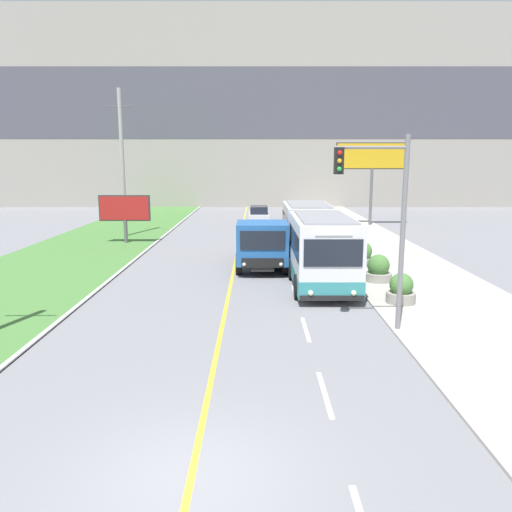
{
  "coord_description": "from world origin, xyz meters",
  "views": [
    {
      "loc": [
        1.13,
        -7.74,
        5.39
      ],
      "look_at": [
        1.1,
        13.23,
        1.4
      ],
      "focal_mm": 35.0,
      "sensor_mm": 36.0,
      "label": 1
    }
  ],
  "objects": [
    {
      "name": "billboard_small",
      "position": [
        -7.59,
        25.27,
        2.24
      ],
      "size": [
        3.38,
        0.24,
        3.2
      ],
      "color": "#59595B",
      "rests_on": "ground_plane"
    },
    {
      "name": "planter_round_third",
      "position": [
        6.66,
        17.73,
        0.61
      ],
      "size": [
        1.25,
        1.25,
        1.23
      ],
      "color": "gray",
      "rests_on": "sidewalk_right"
    },
    {
      "name": "ground_plane",
      "position": [
        0.0,
        0.0,
        0.0
      ],
      "size": [
        300.0,
        300.0,
        0.0
      ],
      "primitive_type": "plane",
      "color": "slate"
    },
    {
      "name": "utility_pole_far",
      "position": [
        -8.42,
        28.45,
        5.26
      ],
      "size": [
        1.8,
        0.28,
        10.42
      ],
      "color": "#9E9E99",
      "rests_on": "ground_plane"
    },
    {
      "name": "planter_round_near",
      "position": [
        6.65,
        10.64,
        0.57
      ],
      "size": [
        1.11,
        1.11,
        1.15
      ],
      "color": "gray",
      "rests_on": "sidewalk_right"
    },
    {
      "name": "planter_round_second",
      "position": [
        6.64,
        14.18,
        0.6
      ],
      "size": [
        1.24,
        1.24,
        1.2
      ],
      "color": "gray",
      "rests_on": "sidewalk_right"
    },
    {
      "name": "apartment_block_background",
      "position": [
        0.0,
        55.82,
        11.42
      ],
      "size": [
        80.0,
        8.04,
        22.84
      ],
      "color": "gray",
      "rests_on": "ground_plane"
    },
    {
      "name": "city_bus",
      "position": [
        3.96,
        16.22,
        1.59
      ],
      "size": [
        2.63,
        12.18,
        3.14
      ],
      "color": "silver",
      "rests_on": "ground_plane"
    },
    {
      "name": "billboard_large",
      "position": [
        10.83,
        34.49,
        5.54
      ],
      "size": [
        6.1,
        0.24,
        6.93
      ],
      "color": "#59595B",
      "rests_on": "ground_plane"
    },
    {
      "name": "dump_truck",
      "position": [
        1.43,
        16.88,
        1.26
      ],
      "size": [
        2.55,
        6.52,
        2.5
      ],
      "color": "black",
      "rests_on": "ground_plane"
    },
    {
      "name": "lane_marking_centre",
      "position": [
        0.29,
        1.06,
        0.0
      ],
      "size": [
        2.88,
        140.0,
        0.01
      ],
      "color": "gold",
      "rests_on": "ground_plane"
    },
    {
      "name": "traffic_light_mast",
      "position": [
        5.07,
        7.64,
        3.93
      ],
      "size": [
        2.28,
        0.32,
        6.2
      ],
      "color": "slate",
      "rests_on": "ground_plane"
    },
    {
      "name": "car_distant",
      "position": [
        1.39,
        36.85,
        0.69
      ],
      "size": [
        1.8,
        4.3,
        1.45
      ],
      "color": "silver",
      "rests_on": "ground_plane"
    }
  ]
}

